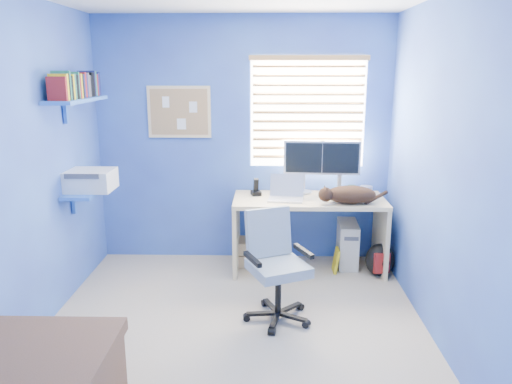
{
  "coord_description": "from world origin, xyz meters",
  "views": [
    {
      "loc": [
        0.25,
        -3.49,
        1.98
      ],
      "look_at": [
        0.15,
        0.65,
        0.95
      ],
      "focal_mm": 35.0,
      "sensor_mm": 36.0,
      "label": 1
    }
  ],
  "objects_px": {
    "desk": "(308,234)",
    "cat": "(351,195)",
    "tower_pc": "(347,244)",
    "office_chair": "(276,279)",
    "laptop": "(286,189)"
  },
  "relations": [
    {
      "from": "tower_pc",
      "to": "office_chair",
      "type": "height_order",
      "value": "office_chair"
    },
    {
      "from": "office_chair",
      "to": "cat",
      "type": "bearing_deg",
      "value": 49.68
    },
    {
      "from": "cat",
      "to": "desk",
      "type": "bearing_deg",
      "value": 141.06
    },
    {
      "from": "desk",
      "to": "cat",
      "type": "relative_size",
      "value": 3.12
    },
    {
      "from": "desk",
      "to": "tower_pc",
      "type": "xyz_separation_m",
      "value": [
        0.42,
        0.13,
        -0.14
      ]
    },
    {
      "from": "laptop",
      "to": "office_chair",
      "type": "relative_size",
      "value": 0.37
    },
    {
      "from": "laptop",
      "to": "tower_pc",
      "type": "relative_size",
      "value": 0.73
    },
    {
      "from": "cat",
      "to": "office_chair",
      "type": "xyz_separation_m",
      "value": [
        -0.71,
        -0.84,
        -0.5
      ]
    },
    {
      "from": "tower_pc",
      "to": "cat",
      "type": "bearing_deg",
      "value": -95.02
    },
    {
      "from": "tower_pc",
      "to": "office_chair",
      "type": "xyz_separation_m",
      "value": [
        -0.76,
        -1.15,
        0.1
      ]
    },
    {
      "from": "office_chair",
      "to": "tower_pc",
      "type": "bearing_deg",
      "value": 56.64
    },
    {
      "from": "desk",
      "to": "cat",
      "type": "distance_m",
      "value": 0.62
    },
    {
      "from": "cat",
      "to": "office_chair",
      "type": "height_order",
      "value": "cat"
    },
    {
      "from": "desk",
      "to": "tower_pc",
      "type": "distance_m",
      "value": 0.46
    },
    {
      "from": "desk",
      "to": "office_chair",
      "type": "bearing_deg",
      "value": -108.37
    }
  ]
}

